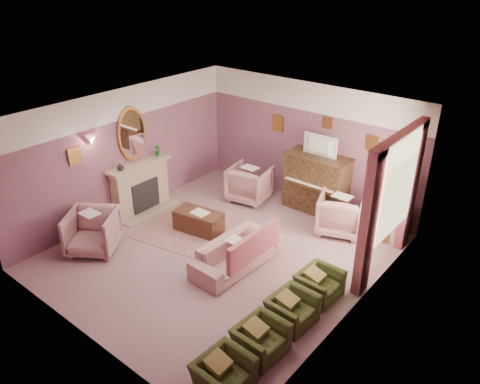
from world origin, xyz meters
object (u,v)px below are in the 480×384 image
Objects in this scene: floral_armchair_front at (92,230)px; sofa at (237,248)px; olive_chair_c at (292,306)px; side_table at (394,223)px; floral_armchair_right at (341,212)px; olive_chair_a at (223,370)px; floral_armchair_left at (250,182)px; coffee_table at (199,221)px; piano at (317,184)px; television at (319,145)px; olive_chair_b at (261,335)px; olive_chair_d at (319,281)px.

sofa is at bearing 28.74° from floral_armchair_front.
olive_chair_c is 3.42m from side_table.
floral_armchair_right is 4.65m from olive_chair_a.
floral_armchair_left is at bearing 123.11° from sofa.
coffee_table is 4.10m from olive_chair_a.
piano reaches higher than sofa.
coffee_table is (-1.41, -2.36, -0.43)m from piano.
piano is 1.89m from side_table.
piano is 4.88m from floral_armchair_front.
piano reaches higher than floral_armchair_left.
olive_chair_b is (1.65, -4.22, -1.28)m from television.
sofa is at bearing -111.02° from floral_armchair_right.
piano is 1.90× the size of olive_chair_c.
piano is 1.50× the size of floral_armchair_front.
olive_chair_d is (0.75, -2.12, -0.15)m from floral_armchair_right.
piano is 1.05m from floral_armchair_right.
olive_chair_b is 4.24m from side_table.
olive_chair_b is (0.00, 0.82, 0.00)m from olive_chair_a.
coffee_table is 1.07× the size of floral_armchair_right.
floral_armchair_front is at bearing 167.75° from olive_chair_a.
floral_armchair_front is 4.21m from olive_chair_c.
olive_chair_c is (4.15, 0.74, -0.15)m from floral_armchair_front.
television is 0.86× the size of floral_armchair_front.
floral_armchair_front is (-1.08, -1.83, 0.24)m from coffee_table.
olive_chair_b is at bearing 90.00° from olive_chair_a.
floral_armchair_right reaches higher than olive_chair_c.
olive_chair_d is (1.65, -2.63, -0.33)m from piano.
floral_armchair_right is at bearing 99.35° from olive_chair_a.
olive_chair_a reaches higher than coffee_table.
coffee_table is 3.61m from olive_chair_b.
piano is 2.00× the size of side_table.
olive_chair_c is 1.05× the size of side_table.
television is 1.92m from floral_armchair_left.
floral_armchair_left and floral_armchair_right have the same top height.
piano is 2.78m from coffee_table.
olive_chair_d is (4.15, 1.56, -0.15)m from floral_armchair_front.
floral_armchair_left is 1.00× the size of floral_armchair_right.
sofa is 2.81m from olive_chair_a.
olive_chair_a is (0.75, -4.58, -0.15)m from floral_armchair_right.
olive_chair_a is 1.05× the size of side_table.
sofa is 2.69× the size of side_table.
piano is at bearing 107.97° from olive_chair_a.
olive_chair_c is (1.65, -3.45, -0.33)m from piano.
television is 1.09× the size of olive_chair_a.
piano reaches higher than olive_chair_d.
television is at bearing 108.13° from olive_chair_a.
piano is at bearing 59.26° from floral_armchair_front.
side_table is at bearing 8.70° from floral_armchair_left.
television reaches higher than coffee_table.
floral_armchair_right is 1.27× the size of olive_chair_c.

